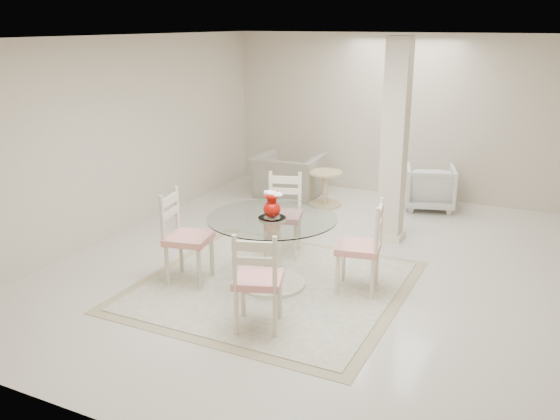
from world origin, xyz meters
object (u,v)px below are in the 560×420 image
at_px(dining_table, 272,252).
at_px(dining_chair_north, 284,208).
at_px(red_vase, 272,205).
at_px(dining_chair_east, 366,241).
at_px(dining_chair_west, 182,230).
at_px(dining_chair_south, 257,274).
at_px(column, 395,142).
at_px(side_table, 325,190).
at_px(armchair_white, 430,187).
at_px(recliner_taupe, 288,176).

xyz_separation_m(dining_table, dining_chair_north, (-0.32, 0.97, 0.19)).
bearing_deg(dining_chair_north, red_vase, -88.51).
height_order(dining_chair_east, dining_chair_west, dining_chair_west).
relative_size(dining_chair_east, dining_chair_west, 0.97).
bearing_deg(dining_chair_south, column, -117.28).
distance_m(column, side_table, 2.03).
bearing_deg(armchair_white, dining_chair_west, 48.31).
height_order(dining_chair_north, dining_chair_south, dining_chair_north).
bearing_deg(dining_table, dining_chair_north, 108.49).
relative_size(dining_table, armchair_white, 1.86).
bearing_deg(recliner_taupe, red_vase, 109.40).
distance_m(dining_table, red_vase, 0.54).
bearing_deg(dining_chair_west, armchair_white, -36.10).
distance_m(dining_chair_north, side_table, 2.21).
distance_m(red_vase, dining_chair_east, 1.08).
height_order(dining_chair_west, recliner_taupe, dining_chair_west).
height_order(red_vase, dining_chair_west, dining_chair_west).
bearing_deg(dining_chair_east, armchair_white, 170.49).
bearing_deg(dining_chair_north, column, 29.24).
height_order(dining_chair_east, dining_chair_north, dining_chair_north).
bearing_deg(red_vase, dining_chair_south, -71.43).
relative_size(dining_chair_north, side_table, 2.03).
xyz_separation_m(column, recliner_taupe, (-2.16, 1.29, -0.99)).
xyz_separation_m(red_vase, armchair_white, (0.93, 3.73, -0.62)).
height_order(dining_chair_east, armchair_white, dining_chair_east).
relative_size(dining_chair_south, side_table, 2.00).
xyz_separation_m(dining_chair_east, dining_chair_south, (-0.65, -1.29, -0.01)).
height_order(dining_chair_north, side_table, dining_chair_north).
bearing_deg(recliner_taupe, dining_table, 109.38).
xyz_separation_m(dining_chair_north, armchair_white, (1.26, 2.76, -0.26)).
distance_m(red_vase, armchair_white, 3.90).
bearing_deg(side_table, red_vase, -78.94).
xyz_separation_m(recliner_taupe, side_table, (0.79, -0.25, -0.09)).
bearing_deg(recliner_taupe, dining_chair_west, 93.48).
relative_size(dining_table, recliner_taupe, 1.30).
height_order(column, armchair_white, column).
height_order(column, red_vase, column).
distance_m(red_vase, dining_chair_west, 1.08).
distance_m(dining_chair_east, side_table, 3.26).
height_order(column, dining_chair_south, column).
relative_size(dining_chair_east, recliner_taupe, 1.05).
bearing_deg(dining_chair_south, recliner_taupe, -87.73).
distance_m(armchair_white, side_table, 1.66).
height_order(red_vase, dining_chair_north, dining_chair_north).
distance_m(dining_chair_east, armchair_white, 3.43).
distance_m(red_vase, dining_chair_north, 1.08).
distance_m(column, dining_chair_south, 3.20).
bearing_deg(dining_chair_west, recliner_taupe, -4.38).
xyz_separation_m(dining_table, dining_chair_east, (0.97, 0.32, 0.18)).
relative_size(red_vase, dining_chair_south, 0.26).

